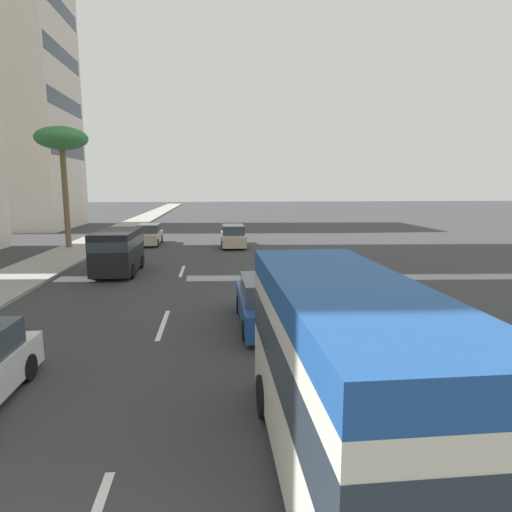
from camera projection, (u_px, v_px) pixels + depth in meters
The scene contains 11 objects.
ground_plane at pixel (191, 245), 33.96m from camera, with size 198.00×198.00×0.00m, color #38383A.
sidewalk_right at pixel (85, 246), 33.14m from camera, with size 162.00×3.53×0.15m, color #9E9B93.
lane_stripe_mid at pixel (163, 324), 14.49m from camera, with size 3.20×0.16×0.01m, color silver.
lane_stripe_far at pixel (182, 271), 23.66m from camera, with size 3.20×0.16×0.01m, color silver.
van_lead at pixel (118, 249), 22.90m from camera, with size 4.78×2.11×2.31m.
minibus_second at pixel (343, 372), 6.69m from camera, with size 6.61×2.26×3.21m.
car_third at pixel (149, 235), 34.34m from camera, with size 4.27×1.82×1.63m.
car_fifth at pixel (268, 303), 14.33m from camera, with size 4.71×1.91×1.65m.
car_sixth at pixel (233, 236), 33.14m from camera, with size 4.76×1.83×1.69m.
palm_tree at pixel (62, 141), 30.75m from camera, with size 3.65×3.65×8.72m.
office_tower_far at pixel (9, 68), 45.55m from camera, with size 12.10×11.11×34.20m.
Camera 1 is at (-2.50, -1.73, 4.62)m, focal length 30.08 mm.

